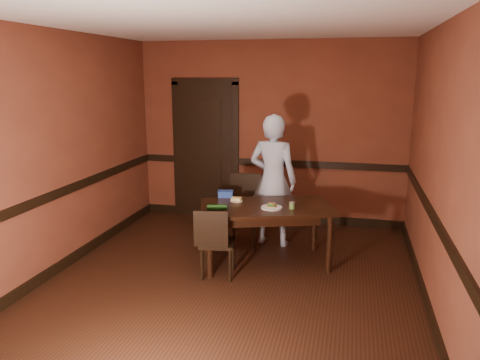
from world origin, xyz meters
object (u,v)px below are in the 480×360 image
at_px(dining_table, 266,234).
at_px(chair_near, 218,241).
at_px(chair_far, 243,211).
at_px(food_tub, 226,194).
at_px(cheese_saucer, 236,200).
at_px(sauce_jar, 292,205).
at_px(sandwich_plate, 272,207).
at_px(person, 273,180).

bearing_deg(dining_table, chair_near, -152.17).
distance_m(chair_far, food_tub, 0.42).
xyz_separation_m(chair_near, food_tub, (-0.11, 0.74, 0.35)).
bearing_deg(chair_far, cheese_saucer, -85.06).
bearing_deg(food_tub, sauce_jar, -32.06).
distance_m(sandwich_plate, food_tub, 0.74).
xyz_separation_m(chair_far, person, (0.37, 0.13, 0.40)).
xyz_separation_m(chair_far, cheese_saucer, (0.02, -0.44, 0.27)).
bearing_deg(dining_table, sandwich_plate, -69.46).
height_order(dining_table, sandwich_plate, sandwich_plate).
xyz_separation_m(dining_table, sandwich_plate, (0.08, -0.10, 0.37)).
xyz_separation_m(person, cheese_saucer, (-0.35, -0.57, -0.13)).
xyz_separation_m(dining_table, sauce_jar, (0.31, -0.06, 0.39)).
relative_size(chair_far, food_tub, 4.40).
bearing_deg(person, sauce_jar, 123.30).
bearing_deg(sauce_jar, food_tub, 159.69).
distance_m(person, sauce_jar, 0.81).
height_order(chair_far, cheese_saucer, chair_far).
relative_size(dining_table, chair_near, 1.90).
relative_size(person, sauce_jar, 22.10).
xyz_separation_m(person, sauce_jar, (0.35, -0.72, -0.11)).
height_order(chair_near, sandwich_plate, chair_near).
distance_m(chair_near, cheese_saucer, 0.66).
bearing_deg(cheese_saucer, food_tub, 136.64).
distance_m(dining_table, food_tub, 0.74).
relative_size(sauce_jar, cheese_saucer, 0.51).
xyz_separation_m(sandwich_plate, cheese_saucer, (-0.46, 0.19, 0.00)).
relative_size(chair_near, cheese_saucer, 5.18).
height_order(dining_table, chair_near, chair_near).
distance_m(chair_near, sandwich_plate, 0.74).
bearing_deg(sauce_jar, person, 115.54).
bearing_deg(chair_near, sauce_jar, -159.83).
bearing_deg(sandwich_plate, sauce_jar, 9.27).
bearing_deg(dining_table, food_tub, 136.29).
distance_m(dining_table, cheese_saucer, 0.54).
bearing_deg(person, dining_table, 100.64).
bearing_deg(person, chair_far, 27.83).
height_order(chair_far, sauce_jar, chair_far).
distance_m(dining_table, sandwich_plate, 0.39).
relative_size(chair_far, chair_near, 1.17).
height_order(cheese_saucer, food_tub, food_tub).
relative_size(person, food_tub, 8.18).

